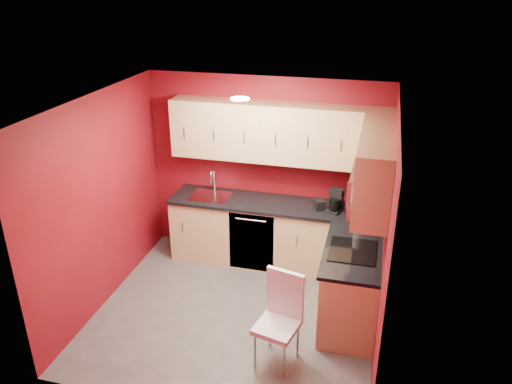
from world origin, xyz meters
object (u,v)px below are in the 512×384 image
at_px(microwave, 370,189).
at_px(dining_chair, 277,322).
at_px(napkin_holder, 320,205).
at_px(sink, 210,193).
at_px(coffee_maker, 334,201).
at_px(paper_towel, 359,219).

distance_m(microwave, dining_chair, 1.64).
distance_m(microwave, napkin_holder, 1.32).
distance_m(sink, napkin_holder, 1.49).
bearing_deg(napkin_holder, coffee_maker, -3.94).
relative_size(coffee_maker, napkin_holder, 2.27).
xyz_separation_m(microwave, paper_towel, (-0.08, 0.53, -0.62)).
bearing_deg(microwave, paper_towel, 99.15).
bearing_deg(dining_chair, coffee_maker, 92.78).
bearing_deg(coffee_maker, napkin_holder, -166.31).
xyz_separation_m(sink, dining_chair, (1.34, -1.87, -0.45)).
bearing_deg(sink, dining_chair, -54.41).
bearing_deg(napkin_holder, sink, 177.81).
bearing_deg(microwave, napkin_holder, 122.52).
bearing_deg(coffee_maker, dining_chair, -82.94).
bearing_deg(sink, coffee_maker, -2.38).
relative_size(microwave, napkin_holder, 6.02).
height_order(microwave, paper_towel, microwave).
bearing_deg(microwave, dining_chair, -131.34).
bearing_deg(microwave, sink, 154.40).
bearing_deg(dining_chair, paper_towel, 77.47).
xyz_separation_m(coffee_maker, napkin_holder, (-0.18, 0.01, -0.08)).
xyz_separation_m(coffee_maker, dining_chair, (-0.34, -1.80, -0.56)).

